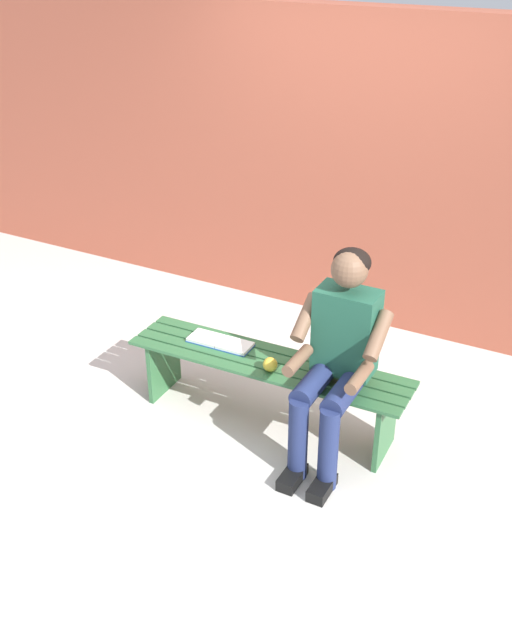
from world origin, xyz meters
name	(u,v)px	position (x,y,z in m)	size (l,w,h in m)	color
ground_plane	(19,460)	(1.12, 1.00, -0.02)	(10.00, 7.00, 0.04)	beige
brick_wall	(308,164)	(0.50, -1.63, 1.13)	(9.50, 0.24, 2.26)	#9E4C38
bench_near	(268,375)	(0.00, 0.00, 0.34)	(1.75, 0.43, 0.44)	#2D6038
person_seated	(337,353)	(-0.47, 0.10, 0.68)	(0.50, 0.69, 1.25)	#1E513D
apple	(270,365)	(-0.06, 0.09, 0.49)	(0.09, 0.09, 0.09)	gold
book_open	(220,342)	(0.35, -0.04, 0.45)	(0.42, 0.17, 0.02)	white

